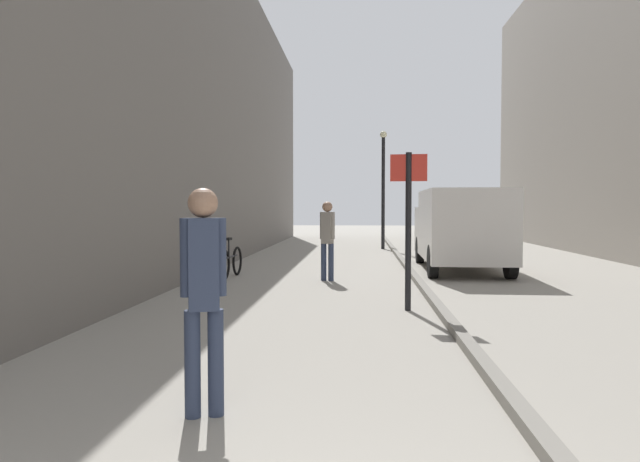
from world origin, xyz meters
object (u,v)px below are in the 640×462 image
pedestrian_mid_block (204,285)px  street_sign_post (408,217)px  lamp_post (383,182)px  bicycle_leaning (231,262)px  pedestrian_main_foreground (327,235)px  delivery_van (460,227)px

pedestrian_mid_block → street_sign_post: (2.05, 5.03, 0.47)m
lamp_post → bicycle_leaning: lamp_post is taller
pedestrian_main_foreground → street_sign_post: street_sign_post is taller
street_sign_post → lamp_post: 14.15m
pedestrian_main_foreground → pedestrian_mid_block: pedestrian_mid_block is taller
street_sign_post → bicycle_leaning: street_sign_post is taller
lamp_post → pedestrian_mid_block: bearing=-96.5°
pedestrian_main_foreground → lamp_post: 10.58m
delivery_van → bicycle_leaning: bearing=-158.7°
pedestrian_main_foreground → pedestrian_mid_block: bearing=106.6°
pedestrian_main_foreground → bicycle_leaning: pedestrian_main_foreground is taller
pedestrian_main_foreground → delivery_van: bearing=-123.9°
street_sign_post → pedestrian_main_foreground: bearing=-61.7°
pedestrian_mid_block → delivery_van: 12.01m
pedestrian_main_foreground → pedestrian_mid_block: 8.82m
pedestrian_main_foreground → lamp_post: lamp_post is taller
bicycle_leaning → pedestrian_mid_block: bearing=-74.8°
pedestrian_mid_block → delivery_van: bearing=-126.6°
pedestrian_main_foreground → street_sign_post: bearing=132.1°
pedestrian_main_foreground → bicycle_leaning: (-2.35, 0.41, -0.68)m
pedestrian_mid_block → delivery_van: (3.95, 11.34, 0.09)m
delivery_van → street_sign_post: street_sign_post is taller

